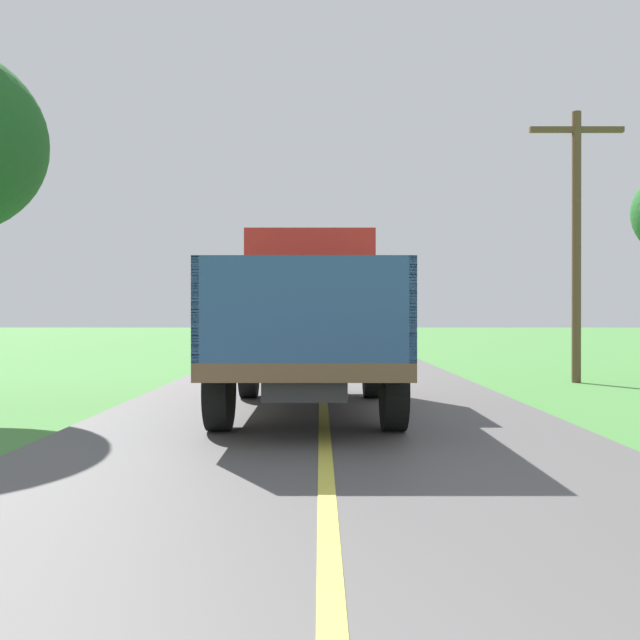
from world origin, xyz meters
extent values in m
cube|color=#2D2D30|center=(-0.22, 9.56, 0.68)|extent=(0.90, 5.51, 0.24)
cube|color=brown|center=(-0.22, 9.56, 0.88)|extent=(2.30, 5.80, 0.20)
cube|color=red|center=(-0.22, 11.51, 1.93)|extent=(2.10, 1.90, 1.90)
cube|color=black|center=(-0.22, 12.47, 2.26)|extent=(1.78, 0.02, 0.76)
cube|color=#2D517F|center=(-1.33, 8.59, 1.53)|extent=(0.08, 3.85, 1.10)
cube|color=#2D517F|center=(0.89, 8.59, 1.53)|extent=(0.08, 3.85, 1.10)
cube|color=#2D517F|center=(-0.22, 6.70, 1.53)|extent=(2.30, 0.08, 1.10)
cube|color=#2D517F|center=(-0.22, 10.47, 1.53)|extent=(2.30, 0.08, 1.10)
cylinder|color=black|center=(-1.27, 11.36, 0.58)|extent=(0.28, 1.00, 1.00)
cylinder|color=black|center=(0.83, 11.36, 0.58)|extent=(0.28, 1.00, 1.00)
cylinder|color=black|center=(-1.27, 7.97, 0.58)|extent=(0.28, 1.00, 1.00)
cylinder|color=black|center=(0.83, 7.97, 0.58)|extent=(0.28, 1.00, 1.00)
ellipsoid|color=#AFC02C|center=(-0.92, 9.75, 1.52)|extent=(0.46, 0.51, 0.42)
ellipsoid|color=#B7CB2B|center=(-0.33, 8.91, 1.14)|extent=(0.41, 0.49, 0.51)
ellipsoid|color=#B1D234|center=(-1.04, 8.08, 1.17)|extent=(0.46, 0.44, 0.49)
ellipsoid|color=#AABE21|center=(0.18, 9.51, 1.45)|extent=(0.51, 0.59, 0.47)
ellipsoid|color=#AEC732|center=(-0.52, 8.11, 1.44)|extent=(0.54, 0.58, 0.49)
ellipsoid|color=#A1C032|center=(0.15, 8.10, 1.19)|extent=(0.42, 0.54, 0.47)
ellipsoid|color=#A1C624|center=(-0.49, 9.52, 1.14)|extent=(0.57, 0.71, 0.52)
ellipsoid|color=#9FBB28|center=(0.53, 9.51, 1.50)|extent=(0.42, 0.49, 0.47)
cylinder|color=brown|center=(5.66, 14.86, 3.01)|extent=(0.20, 0.20, 6.03)
cube|color=brown|center=(5.66, 14.86, 5.63)|extent=(2.09, 0.12, 0.12)
camera|label=1|loc=(-0.05, -0.21, 1.44)|focal=38.05mm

